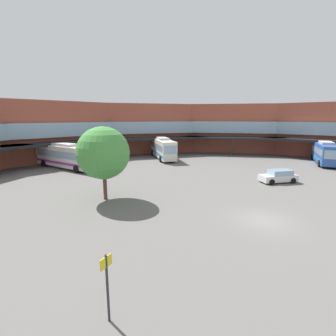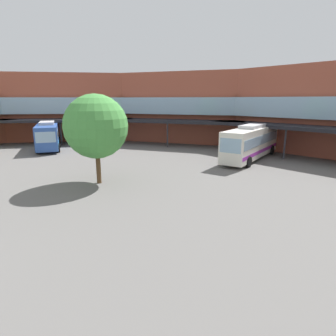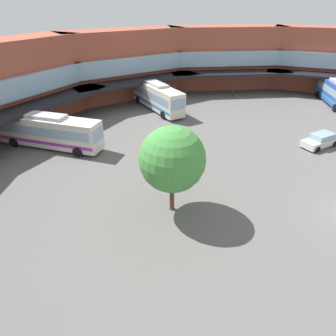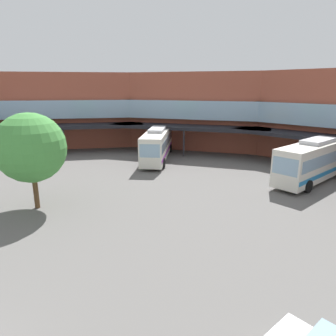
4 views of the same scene
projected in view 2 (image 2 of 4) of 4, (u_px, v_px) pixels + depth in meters
station_building at (240, 114)px, 24.12m from camera, size 86.75×48.31×10.52m
bus_0 at (48, 135)px, 38.26m from camera, size 10.78×6.59×3.64m
bus_1 at (251, 142)px, 31.31m from camera, size 4.83×12.35×3.85m
plaza_tree at (96, 127)px, 21.58m from camera, size 4.93×4.93×6.98m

